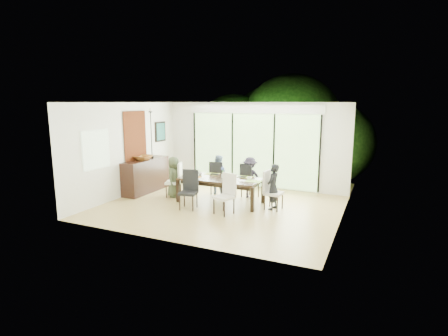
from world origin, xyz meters
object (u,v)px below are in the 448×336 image
at_px(table_top, 220,179).
at_px(person_far_left, 218,174).
at_px(chair_near_left, 188,190).
at_px(cup_a, 200,173).
at_px(bowl, 143,158).
at_px(person_far_right, 250,177).
at_px(chair_left_end, 173,180).
at_px(vase, 223,176).
at_px(person_left_end, 174,177).
at_px(chair_right_end, 274,190).
at_px(cup_c, 249,178).
at_px(person_right_end, 273,187).
at_px(cup_b, 224,178).
at_px(sideboard, 146,175).
at_px(chair_far_left, 219,177).
at_px(chair_far_right, 250,180).
at_px(chair_near_right, 224,194).
at_px(laptop, 191,176).

distance_m(table_top, person_far_left, 0.95).
bearing_deg(chair_near_left, table_top, 49.12).
xyz_separation_m(cup_a, bowl, (-1.88, -0.09, 0.34)).
distance_m(person_far_right, cup_a, 1.43).
height_order(person_far_left, person_far_right, same).
distance_m(chair_left_end, vase, 1.57).
bearing_deg(person_left_end, vase, -93.01).
relative_size(chair_right_end, chair_near_left, 1.00).
xyz_separation_m(chair_right_end, vase, (-1.45, 0.05, 0.24)).
distance_m(chair_near_left, vase, 1.10).
height_order(person_left_end, cup_c, person_left_end).
distance_m(person_right_end, cup_b, 1.34).
bearing_deg(sideboard, chair_left_end, -8.36).
height_order(person_far_right, vase, person_far_right).
distance_m(chair_far_left, bowl, 2.35).
height_order(chair_left_end, cup_c, chair_left_end).
bearing_deg(cup_c, person_far_left, 149.72).
relative_size(chair_far_right, chair_near_left, 1.00).
height_order(table_top, person_far_right, person_far_right).
height_order(cup_a, sideboard, sideboard).
bearing_deg(person_far_right, cup_c, 97.31).
relative_size(chair_near_right, person_right_end, 0.85).
bearing_deg(chair_left_end, person_left_end, 69.83).
xyz_separation_m(chair_right_end, laptop, (-2.35, -0.10, 0.19)).
bearing_deg(person_far_left, person_right_end, 165.73).
bearing_deg(chair_far_right, vase, 78.11).
distance_m(chair_near_left, laptop, 0.87).
bearing_deg(bowl, person_far_left, 19.85).
height_order(table_top, chair_far_right, chair_far_right).
relative_size(chair_left_end, sideboard, 0.56).
xyz_separation_m(chair_far_left, person_far_right, (1.00, -0.02, 0.09)).
relative_size(chair_near_left, vase, 9.17).
bearing_deg(cup_c, chair_far_right, 108.43).
xyz_separation_m(chair_right_end, cup_a, (-2.20, 0.15, 0.23)).
bearing_deg(chair_left_end, person_right_end, 69.83).
height_order(chair_right_end, cup_b, chair_right_end).
relative_size(chair_near_right, cup_a, 8.87).
bearing_deg(cup_c, chair_near_left, -143.27).
bearing_deg(chair_far_right, chair_near_left, 78.72).
xyz_separation_m(person_right_end, sideboard, (-4.06, 0.16, -0.09)).
height_order(person_far_right, cup_a, person_far_right).
bearing_deg(vase, cup_a, 172.41).
bearing_deg(table_top, chair_right_end, -0.00).
relative_size(vase, laptop, 0.36).
xyz_separation_m(laptop, sideboard, (-1.73, 0.26, -0.19)).
distance_m(person_right_end, vase, 1.44).
distance_m(chair_right_end, chair_near_right, 1.33).
height_order(person_far_left, sideboard, person_far_left).
relative_size(person_far_right, laptop, 3.91).
relative_size(table_top, laptop, 7.27).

